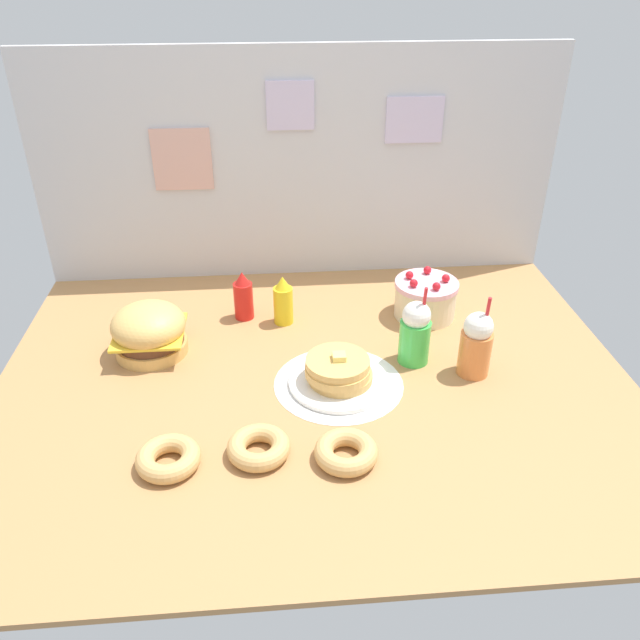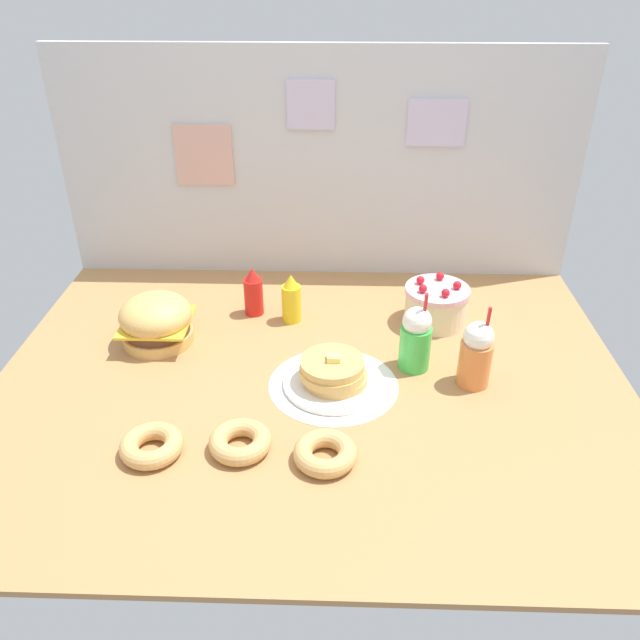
{
  "view_description": "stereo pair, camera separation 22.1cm",
  "coord_description": "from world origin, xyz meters",
  "px_view_note": "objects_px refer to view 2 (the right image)",
  "views": [
    {
      "loc": [
        -0.13,
        -1.77,
        1.3
      ],
      "look_at": [
        0.03,
        0.13,
        0.17
      ],
      "focal_mm": 35.68,
      "sensor_mm": 36.0,
      "label": 1
    },
    {
      "loc": [
        0.09,
        -1.78,
        1.3
      ],
      "look_at": [
        0.03,
        0.13,
        0.17
      ],
      "focal_mm": 35.68,
      "sensor_mm": 36.0,
      "label": 2
    }
  ],
  "objects_px": {
    "burger": "(156,321)",
    "donut_vanilla": "(325,453)",
    "ketchup_bottle": "(253,293)",
    "mustard_bottle": "(291,300)",
    "cream_soda_cup": "(416,339)",
    "donut_chocolate": "(240,441)",
    "pancake_stack": "(333,374)",
    "layer_cake": "(436,304)",
    "donut_pink_glaze": "(152,445)",
    "orange_float_cup": "(476,355)"
  },
  "relations": [
    {
      "from": "mustard_bottle",
      "to": "orange_float_cup",
      "type": "relative_size",
      "value": 0.67
    },
    {
      "from": "layer_cake",
      "to": "donut_pink_glaze",
      "type": "distance_m",
      "value": 1.21
    },
    {
      "from": "burger",
      "to": "cream_soda_cup",
      "type": "relative_size",
      "value": 0.88
    },
    {
      "from": "burger",
      "to": "donut_vanilla",
      "type": "xyz_separation_m",
      "value": [
        0.64,
        -0.62,
        -0.06
      ]
    },
    {
      "from": "orange_float_cup",
      "to": "donut_chocolate",
      "type": "xyz_separation_m",
      "value": [
        -0.75,
        -0.35,
        -0.09
      ]
    },
    {
      "from": "burger",
      "to": "ketchup_bottle",
      "type": "height_order",
      "value": "ketchup_bottle"
    },
    {
      "from": "orange_float_cup",
      "to": "donut_chocolate",
      "type": "height_order",
      "value": "orange_float_cup"
    },
    {
      "from": "pancake_stack",
      "to": "ketchup_bottle",
      "type": "relative_size",
      "value": 1.7
    },
    {
      "from": "mustard_bottle",
      "to": "donut_vanilla",
      "type": "distance_m",
      "value": 0.81
    },
    {
      "from": "donut_chocolate",
      "to": "layer_cake",
      "type": "bearing_deg",
      "value": 48.74
    },
    {
      "from": "pancake_stack",
      "to": "orange_float_cup",
      "type": "xyz_separation_m",
      "value": [
        0.48,
        0.03,
        0.07
      ]
    },
    {
      "from": "orange_float_cup",
      "to": "donut_vanilla",
      "type": "bearing_deg",
      "value": -141.51
    },
    {
      "from": "pancake_stack",
      "to": "donut_vanilla",
      "type": "distance_m",
      "value": 0.37
    },
    {
      "from": "donut_pink_glaze",
      "to": "donut_chocolate",
      "type": "xyz_separation_m",
      "value": [
        0.26,
        0.02,
        0.0
      ]
    },
    {
      "from": "cream_soda_cup",
      "to": "donut_pink_glaze",
      "type": "xyz_separation_m",
      "value": [
        -0.81,
        -0.47,
        -0.09
      ]
    },
    {
      "from": "layer_cake",
      "to": "orange_float_cup",
      "type": "xyz_separation_m",
      "value": [
        0.08,
        -0.41,
        0.04
      ]
    },
    {
      "from": "ketchup_bottle",
      "to": "layer_cake",
      "type": "bearing_deg",
      "value": -3.62
    },
    {
      "from": "pancake_stack",
      "to": "donut_pink_glaze",
      "type": "distance_m",
      "value": 0.63
    },
    {
      "from": "pancake_stack",
      "to": "donut_vanilla",
      "type": "xyz_separation_m",
      "value": [
        -0.02,
        -0.37,
        -0.02
      ]
    },
    {
      "from": "pancake_stack",
      "to": "mustard_bottle",
      "type": "bearing_deg",
      "value": 111.63
    },
    {
      "from": "donut_pink_glaze",
      "to": "cream_soda_cup",
      "type": "bearing_deg",
      "value": 30.02
    },
    {
      "from": "cream_soda_cup",
      "to": "orange_float_cup",
      "type": "height_order",
      "value": "same"
    },
    {
      "from": "layer_cake",
      "to": "orange_float_cup",
      "type": "relative_size",
      "value": 0.83
    },
    {
      "from": "burger",
      "to": "donut_pink_glaze",
      "type": "bearing_deg",
      "value": -77.7
    },
    {
      "from": "pancake_stack",
      "to": "donut_chocolate",
      "type": "distance_m",
      "value": 0.42
    },
    {
      "from": "donut_chocolate",
      "to": "donut_pink_glaze",
      "type": "bearing_deg",
      "value": -174.65
    },
    {
      "from": "cream_soda_cup",
      "to": "burger",
      "type": "bearing_deg",
      "value": 171.78
    },
    {
      "from": "ketchup_bottle",
      "to": "mustard_bottle",
      "type": "bearing_deg",
      "value": -18.15
    },
    {
      "from": "layer_cake",
      "to": "donut_pink_glaze",
      "type": "height_order",
      "value": "layer_cake"
    },
    {
      "from": "donut_vanilla",
      "to": "cream_soda_cup",
      "type": "bearing_deg",
      "value": 58.19
    },
    {
      "from": "burger",
      "to": "mustard_bottle",
      "type": "distance_m",
      "value": 0.52
    },
    {
      "from": "donut_chocolate",
      "to": "burger",
      "type": "bearing_deg",
      "value": 123.86
    },
    {
      "from": "orange_float_cup",
      "to": "donut_pink_glaze",
      "type": "height_order",
      "value": "orange_float_cup"
    },
    {
      "from": "donut_pink_glaze",
      "to": "donut_vanilla",
      "type": "distance_m",
      "value": 0.51
    },
    {
      "from": "mustard_bottle",
      "to": "donut_vanilla",
      "type": "relative_size",
      "value": 1.08
    },
    {
      "from": "layer_cake",
      "to": "ketchup_bottle",
      "type": "height_order",
      "value": "ketchup_bottle"
    },
    {
      "from": "donut_vanilla",
      "to": "layer_cake",
      "type": "bearing_deg",
      "value": 62.65
    },
    {
      "from": "cream_soda_cup",
      "to": "donut_chocolate",
      "type": "bearing_deg",
      "value": -141.22
    },
    {
      "from": "layer_cake",
      "to": "pancake_stack",
      "type": "bearing_deg",
      "value": -132.26
    },
    {
      "from": "mustard_bottle",
      "to": "orange_float_cup",
      "type": "xyz_separation_m",
      "value": [
        0.65,
        -0.4,
        0.02
      ]
    },
    {
      "from": "burger",
      "to": "donut_chocolate",
      "type": "xyz_separation_m",
      "value": [
        0.39,
        -0.58,
        -0.06
      ]
    },
    {
      "from": "ketchup_bottle",
      "to": "cream_soda_cup",
      "type": "relative_size",
      "value": 0.67
    },
    {
      "from": "burger",
      "to": "mustard_bottle",
      "type": "xyz_separation_m",
      "value": [
        0.49,
        0.17,
        0.0
      ]
    },
    {
      "from": "cream_soda_cup",
      "to": "donut_pink_glaze",
      "type": "bearing_deg",
      "value": -149.98
    },
    {
      "from": "burger",
      "to": "layer_cake",
      "type": "distance_m",
      "value": 1.07
    },
    {
      "from": "pancake_stack",
      "to": "mustard_bottle",
      "type": "relative_size",
      "value": 1.7
    },
    {
      "from": "mustard_bottle",
      "to": "cream_soda_cup",
      "type": "height_order",
      "value": "cream_soda_cup"
    },
    {
      "from": "donut_vanilla",
      "to": "donut_pink_glaze",
      "type": "bearing_deg",
      "value": 178.14
    },
    {
      "from": "pancake_stack",
      "to": "mustard_bottle",
      "type": "xyz_separation_m",
      "value": [
        -0.17,
        0.43,
        0.05
      ]
    },
    {
      "from": "orange_float_cup",
      "to": "pancake_stack",
      "type": "bearing_deg",
      "value": -176.77
    }
  ]
}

